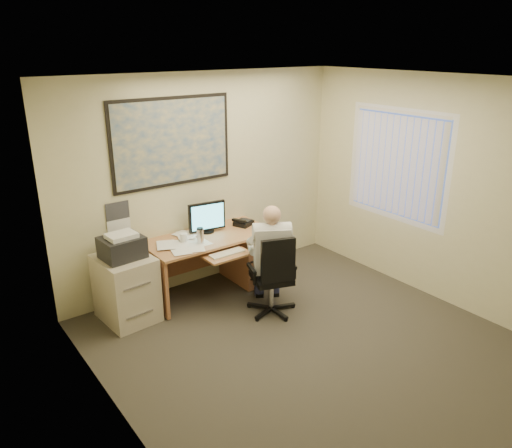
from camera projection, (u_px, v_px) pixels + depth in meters
room_shell at (328, 231)px, 4.67m from camera, size 4.00×4.50×2.70m
desk at (231, 252)px, 6.50m from camera, size 1.60×0.97×1.14m
world_map at (172, 142)px, 5.92m from camera, size 1.56×0.03×1.06m
wall_calendar at (118, 219)px, 5.79m from camera, size 0.28×0.01×0.42m
window_blinds at (397, 165)px, 6.30m from camera, size 0.06×1.40×1.30m
filing_cabinet at (126, 283)px, 5.65m from camera, size 0.60×0.70×1.06m
office_chair at (275, 290)px, 5.83m from camera, size 0.76×0.76×1.00m
person at (270, 260)px, 5.75m from camera, size 0.88×0.96×1.31m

